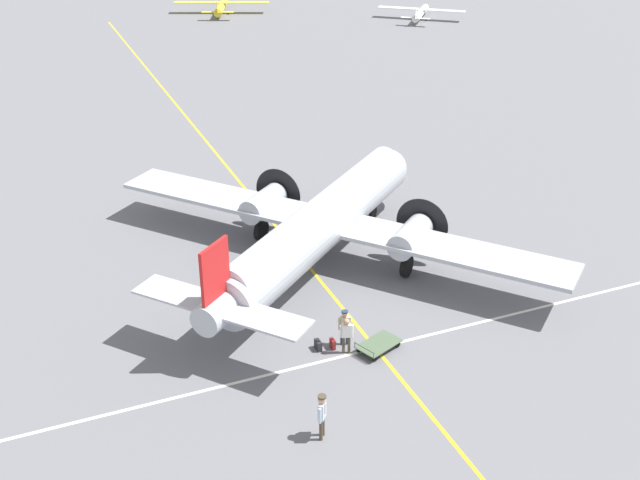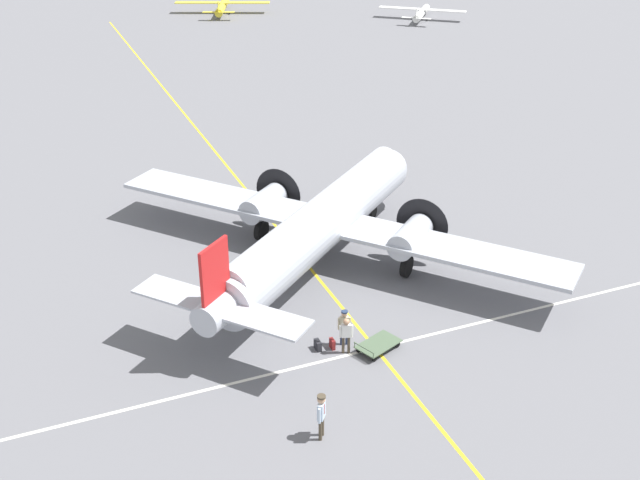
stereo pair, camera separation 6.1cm
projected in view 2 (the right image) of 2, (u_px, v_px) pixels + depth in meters
The scene contains 12 objects.
ground_plane at pixel (320, 267), 39.71m from camera, with size 300.00×300.00×0.00m, color slate.
apron_line_eastwest at pixel (311, 269), 39.55m from camera, with size 120.00×0.16×0.01m.
apron_line_northsouth at pixel (386, 346), 33.74m from camera, with size 0.16×120.00×0.01m.
airliner_main at pixel (323, 221), 38.89m from camera, with size 20.17×19.31×5.38m.
crew_foreground at pixel (321, 412), 28.17m from camera, with size 0.52×0.44×1.87m.
passenger_boarding at pixel (344, 324), 33.36m from camera, with size 0.34×0.55×1.66m.
ramp_agent at pixel (346, 332), 32.83m from camera, with size 0.29×0.55×1.67m.
suitcase_near_door at pixel (318, 345), 33.41m from camera, with size 0.45×0.20×0.47m.
suitcase_upright_spare at pixel (332, 344), 33.47m from camera, with size 0.35×0.15×0.49m.
baggage_cart at pixel (378, 344), 33.35m from camera, with size 1.72×2.13×0.56m.
light_aircraft_distant at pixel (222, 6), 92.48m from camera, with size 8.15×10.53×2.09m.
light_aircraft_taxiing at pixel (422, 12), 89.52m from camera, with size 7.43×8.27×1.91m.
Camera 2 is at (31.99, -13.19, 19.53)m, focal length 45.00 mm.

